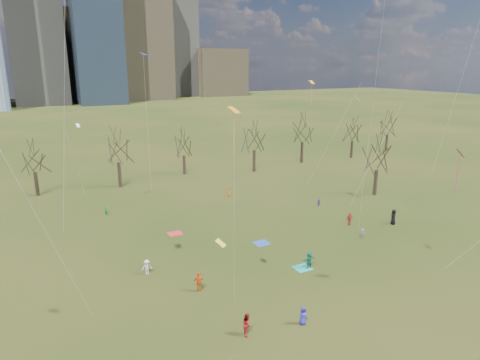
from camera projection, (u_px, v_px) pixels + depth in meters
name	position (u px, v px, depth m)	size (l,w,h in m)	color
ground	(303.00, 289.00, 37.34)	(500.00, 500.00, 0.00)	black
downtown_skyline	(45.00, 21.00, 206.25)	(212.50, 78.00, 118.00)	slate
bare_tree_row	(166.00, 148.00, 67.54)	(113.04, 29.80, 9.50)	black
blanket_teal	(303.00, 268.00, 41.15)	(1.60, 1.50, 0.03)	teal
blanket_navy	(261.00, 243.00, 46.87)	(1.60, 1.50, 0.03)	#2647B4
blanket_crimson	(175.00, 233.00, 49.55)	(1.60, 1.50, 0.03)	red
person_0	(303.00, 316.00, 32.10)	(0.71, 0.46, 1.45)	#2B28AD
person_2	(247.00, 324.00, 30.84)	(0.84, 0.65, 1.72)	red
person_3	(362.00, 234.00, 47.96)	(0.80, 0.46, 1.23)	slate
person_4	(199.00, 282.00, 36.74)	(1.04, 0.43, 1.78)	#E25919
person_5	(309.00, 260.00, 40.98)	(1.55, 0.49, 1.67)	#1A7861
person_6	(393.00, 217.00, 52.22)	(0.93, 0.61, 1.91)	black
person_8	(319.00, 203.00, 59.01)	(0.49, 0.38, 1.01)	#2B2397
person_9	(147.00, 267.00, 39.80)	(0.94, 0.54, 1.45)	silver
person_10	(349.00, 219.00, 52.08)	(0.89, 0.37, 1.52)	#B4192F
person_12	(229.00, 192.00, 63.39)	(0.66, 0.43, 1.34)	#D15017
person_13	(106.00, 210.00, 55.40)	(0.54, 0.35, 1.47)	#1C7E37
kites_airborne	(306.00, 120.00, 45.31)	(66.16, 48.48, 34.32)	orange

